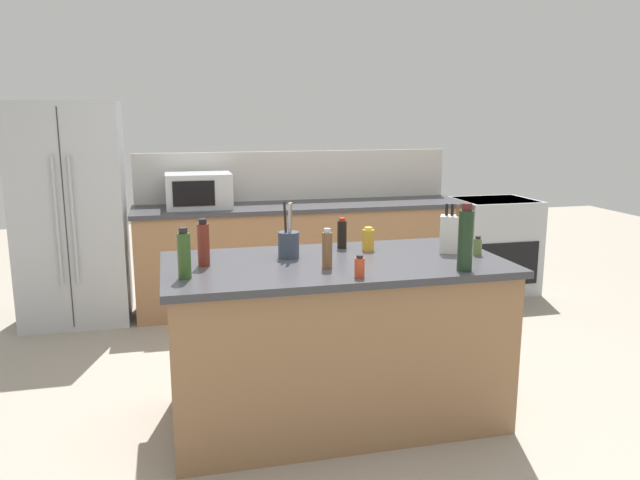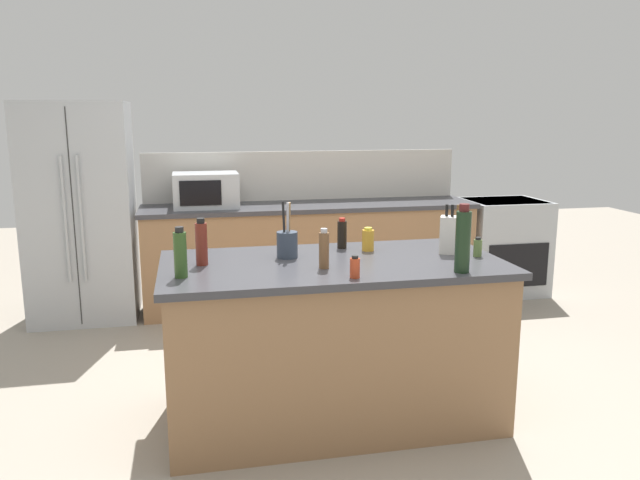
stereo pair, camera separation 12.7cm
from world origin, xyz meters
name	(u,v)px [view 2 (the right image)]	position (x,y,z in m)	size (l,w,h in m)	color
ground_plane	(332,416)	(0.00, 0.00, 0.00)	(14.00, 14.00, 0.00)	gray
back_counter_run	(310,254)	(0.30, 2.20, 0.47)	(3.02, 0.66, 0.94)	#936B47
wall_backsplash	(304,175)	(0.30, 2.52, 1.17)	(2.98, 0.03, 0.46)	beige
kitchen_island	(333,340)	(0.00, 0.00, 0.47)	(1.90, 0.96, 0.94)	#936B47
refrigerator	(81,212)	(-1.68, 2.25, 0.92)	(0.86, 0.75, 1.85)	#ADB2B7
range_oven	(502,246)	(2.23, 2.20, 0.47)	(0.76, 0.65, 0.92)	#ADB2B7
microwave	(206,190)	(-0.63, 2.20, 1.09)	(0.56, 0.39, 0.30)	#ADB2B7
knife_block	(451,234)	(0.72, 0.05, 1.05)	(0.16, 0.15, 0.29)	beige
utensil_crock	(287,243)	(-0.24, 0.14, 1.02)	(0.12, 0.12, 0.32)	#333D4C
wine_bottle	(463,240)	(0.60, -0.38, 1.11)	(0.08, 0.08, 0.36)	black
vinegar_bottle	(201,243)	(-0.72, 0.06, 1.06)	(0.06, 0.06, 0.26)	maroon
spice_jar_oregano	(478,248)	(0.84, -0.06, 0.99)	(0.05, 0.05, 0.11)	#567038
honey_jar	(368,240)	(0.27, 0.22, 1.01)	(0.07, 0.07, 0.14)	gold
pepper_grinder	(324,250)	(-0.08, -0.15, 1.04)	(0.05, 0.05, 0.22)	brown
soy_sauce_bottle	(342,234)	(0.13, 0.32, 1.03)	(0.06, 0.06, 0.19)	black
spice_jar_paprika	(355,267)	(0.03, -0.38, 0.99)	(0.05, 0.05, 0.12)	#B73D1E
olive_oil_bottle	(180,254)	(-0.83, -0.19, 1.06)	(0.07, 0.07, 0.26)	#2D4C1E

